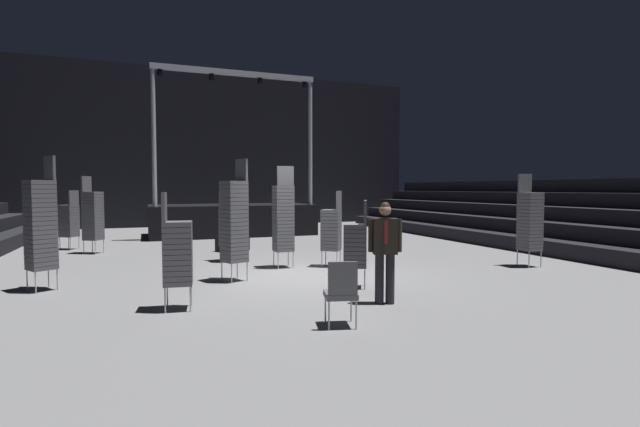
% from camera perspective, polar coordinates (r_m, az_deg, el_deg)
% --- Properties ---
extents(ground_plane, '(22.00, 30.00, 0.10)m').
position_cam_1_polar(ground_plane, '(10.41, -1.41, -7.92)').
color(ground_plane, slate).
extents(arena_end_wall, '(22.00, 0.30, 8.00)m').
position_cam_1_polar(arena_end_wall, '(24.96, -12.99, 7.77)').
color(arena_end_wall, black).
rests_on(arena_end_wall, ground_plane).
extents(bleacher_bank_right, '(3.75, 24.00, 2.25)m').
position_cam_1_polar(bleacher_bank_right, '(16.44, 28.84, -0.12)').
color(bleacher_bank_right, black).
rests_on(bleacher_bank_right, ground_plane).
extents(stage_riser, '(6.59, 3.14, 6.50)m').
position_cam_1_polar(stage_riser, '(19.74, -10.83, -0.48)').
color(stage_riser, black).
rests_on(stage_riser, ground_plane).
extents(man_with_tie, '(0.56, 0.36, 1.72)m').
position_cam_1_polar(man_with_tie, '(7.83, 8.02, -4.05)').
color(man_with_tie, black).
rests_on(man_with_tie, ground_plane).
extents(chair_stack_front_left, '(0.51, 0.51, 1.88)m').
position_cam_1_polar(chair_stack_front_left, '(12.52, -11.16, -1.52)').
color(chair_stack_front_left, '#B2B5BA').
rests_on(chair_stack_front_left, ground_plane).
extents(chair_stack_front_right, '(0.49, 0.49, 1.88)m').
position_cam_1_polar(chair_stack_front_right, '(7.73, -17.19, -4.46)').
color(chair_stack_front_right, '#B2B5BA').
rests_on(chair_stack_front_right, ground_plane).
extents(chair_stack_mid_left, '(0.57, 0.57, 2.56)m').
position_cam_1_polar(chair_stack_mid_left, '(9.82, -10.53, -0.81)').
color(chair_stack_mid_left, '#B2B5BA').
rests_on(chair_stack_mid_left, ground_plane).
extents(chair_stack_mid_right, '(0.61, 0.61, 1.88)m').
position_cam_1_polar(chair_stack_mid_right, '(11.47, 1.44, -1.88)').
color(chair_stack_mid_right, '#B2B5BA').
rests_on(chair_stack_mid_right, ground_plane).
extents(chair_stack_mid_centre, '(0.44, 0.44, 2.31)m').
position_cam_1_polar(chair_stack_mid_centre, '(12.57, 24.45, -0.76)').
color(chair_stack_mid_centre, '#B2B5BA').
rests_on(chair_stack_mid_centre, ground_plane).
extents(chair_stack_rear_left, '(0.61, 0.61, 2.31)m').
position_cam_1_polar(chair_stack_rear_left, '(15.32, -26.23, -0.16)').
color(chair_stack_rear_left, '#B2B5BA').
rests_on(chair_stack_rear_left, ground_plane).
extents(chair_stack_rear_right, '(0.59, 0.59, 1.71)m').
position_cam_1_polar(chair_stack_rear_right, '(9.07, 4.42, -3.75)').
color(chair_stack_rear_right, '#B2B5BA').
rests_on(chair_stack_rear_right, ground_plane).
extents(chair_stack_rear_centre, '(0.45, 0.45, 2.48)m').
position_cam_1_polar(chair_stack_rear_centre, '(11.33, -4.55, -0.46)').
color(chair_stack_rear_centre, '#B2B5BA').
rests_on(chair_stack_rear_centre, ground_plane).
extents(chair_stack_aisle_left, '(0.61, 0.61, 2.56)m').
position_cam_1_polar(chair_stack_aisle_left, '(10.21, -31.18, -1.06)').
color(chair_stack_aisle_left, '#B2B5BA').
rests_on(chair_stack_aisle_left, ground_plane).
extents(chair_stack_aisle_right, '(0.61, 0.61, 1.88)m').
position_cam_1_polar(chair_stack_aisle_right, '(16.69, -28.54, -0.69)').
color(chair_stack_aisle_right, '#B2B5BA').
rests_on(chair_stack_aisle_right, ground_plane).
extents(equipment_road_case, '(1.08, 0.99, 0.49)m').
position_cam_1_polar(equipment_road_case, '(14.64, -10.73, -3.60)').
color(equipment_road_case, black).
rests_on(equipment_road_case, ground_plane).
extents(loose_chair_near_man, '(0.53, 0.53, 0.95)m').
position_cam_1_polar(loose_chair_near_man, '(6.53, 2.64, -9.35)').
color(loose_chair_near_man, '#B2B5BA').
rests_on(loose_chair_near_man, ground_plane).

